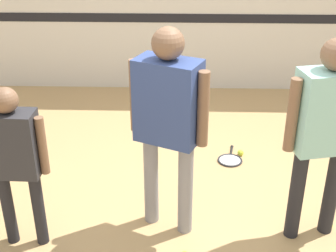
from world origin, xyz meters
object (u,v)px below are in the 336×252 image
person_student_right (326,122)px  racket_spare_on_floor (230,159)px  person_instructor (168,112)px  tennis_ball_stray_left (329,225)px  person_student_left (14,152)px  tennis_ball_by_spare_racket (241,153)px

person_student_right → racket_spare_on_floor: size_ratio=3.59×
person_instructor → tennis_ball_stray_left: bearing=23.6°
person_student_left → person_instructor: bearing=13.7°
person_student_right → racket_spare_on_floor: person_student_right is taller
person_student_right → tennis_ball_stray_left: person_student_right is taller
tennis_ball_stray_left → person_student_left: bearing=-174.8°
racket_spare_on_floor → person_student_left: bearing=136.4°
person_student_left → person_student_right: size_ratio=0.81×
person_instructor → tennis_ball_by_spare_racket: (0.76, 1.20, -1.04)m
person_instructor → person_student_left: person_instructor is taller
tennis_ball_stray_left → racket_spare_on_floor: bearing=123.7°
tennis_ball_by_spare_racket → tennis_ball_stray_left: 1.36m
person_student_right → racket_spare_on_floor: (-0.55, 1.16, -1.03)m
person_student_left → tennis_ball_stray_left: 2.65m
person_instructor → racket_spare_on_floor: person_instructor is taller
tennis_ball_by_spare_racket → racket_spare_on_floor: bearing=-138.8°
tennis_ball_by_spare_racket → tennis_ball_stray_left: size_ratio=1.00×
person_student_left → person_student_right: 2.34m
person_student_left → tennis_ball_by_spare_racket: size_ratio=20.59×
person_student_left → tennis_ball_stray_left: (2.52, 0.23, -0.81)m
person_student_left → person_student_right: bearing=5.9°
person_student_right → tennis_ball_by_spare_racket: (-0.43, 1.27, -1.01)m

